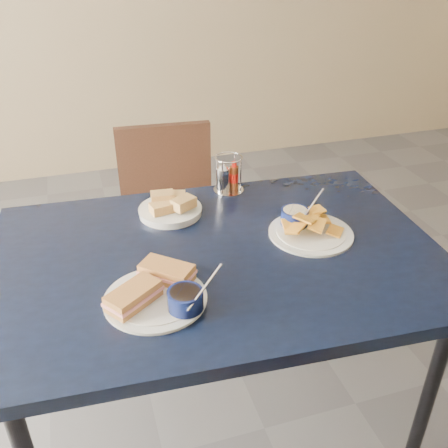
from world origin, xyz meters
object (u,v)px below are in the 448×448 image
object	(u,v)px
chair_far	(169,212)
bread_basket	(170,208)
dining_table	(218,269)
sandwich_plate	(159,291)
plantain_plate	(306,226)
condiment_caddy	(227,177)

from	to	relation	value
chair_far	bread_basket	world-z (taller)	chair_far
dining_table	sandwich_plate	xyz separation A→B (m)	(-0.21, -0.16, 0.08)
sandwich_plate	plantain_plate	bearing A→B (deg)	21.22
plantain_plate	dining_table	bearing A→B (deg)	-173.50
chair_far	bread_basket	distance (m)	0.55
sandwich_plate	dining_table	bearing A→B (deg)	37.99
sandwich_plate	bread_basket	bearing A→B (deg)	74.30
bread_basket	condiment_caddy	world-z (taller)	condiment_caddy
dining_table	chair_far	world-z (taller)	chair_far
chair_far	sandwich_plate	size ratio (longest dim) A/B	2.87
bread_basket	condiment_caddy	distance (m)	0.26
plantain_plate	bread_basket	world-z (taller)	plantain_plate
sandwich_plate	plantain_plate	distance (m)	0.54
dining_table	bread_basket	bearing A→B (deg)	107.76
chair_far	condiment_caddy	size ratio (longest dim) A/B	6.36
plantain_plate	condiment_caddy	bearing A→B (deg)	113.42
dining_table	sandwich_plate	bearing A→B (deg)	-142.01
plantain_plate	bread_basket	xyz separation A→B (m)	(-0.38, 0.24, 0.00)
sandwich_plate	bread_basket	xyz separation A→B (m)	(0.12, 0.43, -0.00)
dining_table	chair_far	size ratio (longest dim) A/B	1.59
chair_far	sandwich_plate	world-z (taller)	sandwich_plate
plantain_plate	chair_far	bearing A→B (deg)	113.69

